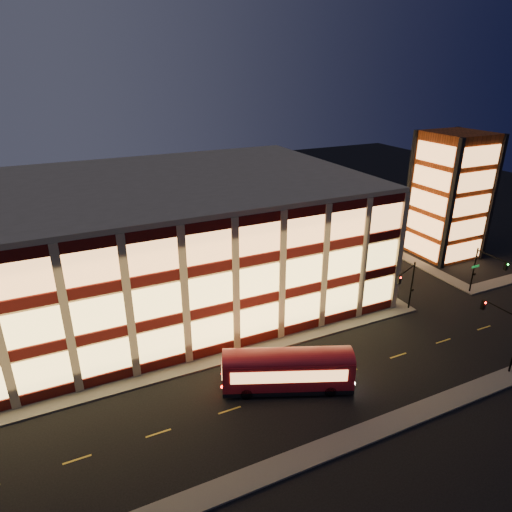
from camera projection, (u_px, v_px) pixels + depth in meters
ground at (225, 364)px, 43.71m from camera, size 200.00×200.00×0.00m
sidewalk_office_south at (192, 366)px, 43.33m from camera, size 54.00×2.00×0.15m
sidewalk_office_east at (328, 260)px, 66.91m from camera, size 2.00×30.00×0.15m
sidewalk_tower_south at (503, 281)px, 60.29m from camera, size 14.00×2.00×0.15m
sidewalk_tower_west at (387, 248)px, 71.24m from camera, size 2.00×30.00×0.15m
sidewalk_near at (292, 462)px, 32.86m from camera, size 100.00×2.00×0.15m
office_building at (147, 241)px, 53.83m from camera, size 50.45×30.45×14.50m
stair_tower at (450, 196)px, 65.92m from camera, size 8.60×8.60×18.00m
traffic_signal_far at (408, 281)px, 51.07m from camera, size 3.79×1.87×6.00m
traffic_signal_right at (485, 267)px, 54.81m from camera, size 1.20×4.37×6.00m
traffic_signal_near at (504, 327)px, 42.19m from camera, size 0.32×4.45×6.00m
trolley_bus at (287, 368)px, 39.75m from camera, size 11.52×6.99×3.83m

